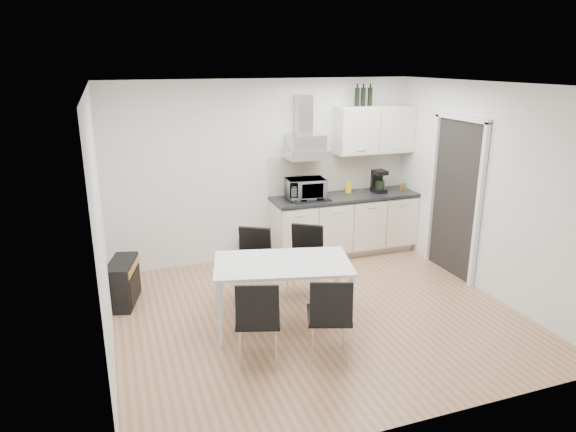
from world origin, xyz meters
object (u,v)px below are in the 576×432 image
chair_near_left (258,319)px  chair_near_right (329,316)px  chair_far_left (251,266)px  chair_far_right (304,263)px  floor_speaker (247,250)px  kitchenette (346,200)px  dining_table (282,269)px  guitar_amp (123,282)px

chair_near_left → chair_near_right: size_ratio=1.00×
chair_far_left → chair_far_right: size_ratio=1.00×
floor_speaker → chair_far_left: bearing=-101.2°
kitchenette → dining_table: bearing=-131.8°
kitchenette → guitar_amp: (-3.28, -0.68, -0.56)m
kitchenette → guitar_amp: kitchenette is taller
chair_far_right → guitar_amp: (-2.14, 0.53, -0.17)m
dining_table → chair_near_left: (-0.45, -0.59, -0.23)m
floor_speaker → chair_near_right: bearing=-86.8°
dining_table → chair_near_right: chair_near_right is taller
chair_far_left → guitar_amp: (-1.49, 0.42, -0.17)m
dining_table → chair_near_right: 0.82m
chair_near_left → floor_speaker: (0.58, 2.58, -0.28)m
kitchenette → chair_near_left: 3.22m
dining_table → chair_far_right: bearing=65.0°
chair_near_right → guitar_amp: (-1.86, 1.91, -0.17)m
chair_near_left → chair_near_right: 0.69m
chair_near_right → floor_speaker: bearing=111.3°
dining_table → guitar_amp: bearing=158.7°
floor_speaker → chair_far_right: bearing=-73.8°
chair_far_left → chair_far_right: (0.65, -0.11, 0.00)m
chair_near_left → guitar_amp: chair_near_left is taller
chair_near_right → kitchenette: bearing=80.8°
dining_table → chair_near_left: 0.78m
kitchenette → chair_far_left: (-1.79, -1.10, -0.39)m
chair_far_right → floor_speaker: (-0.37, 1.38, -0.28)m
dining_table → floor_speaker: (0.13, 2.00, -0.51)m
chair_near_left → chair_near_right: same height
guitar_amp → floor_speaker: size_ratio=2.15×
chair_near_left → guitar_amp: bearing=142.1°
dining_table → guitar_amp: 2.04m
chair_near_left → chair_far_left: bearing=94.9°
chair_far_left → dining_table: bearing=133.3°
kitchenette → chair_near_right: 2.98m
kitchenette → chair_near_left: kitchenette is taller
dining_table → floor_speaker: dining_table is taller
chair_far_right → chair_near_right: bearing=111.8°
chair_far_right → chair_near_left: same height
dining_table → chair_far_left: chair_far_left is taller
chair_near_right → floor_speaker: (-0.09, 2.76, -0.28)m
chair_near_right → dining_table: bearing=125.5°
kitchenette → chair_far_right: bearing=-133.2°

